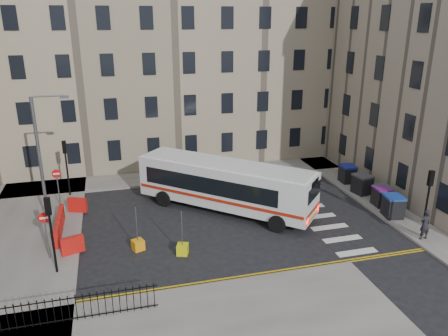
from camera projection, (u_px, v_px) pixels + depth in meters
name	position (u px, v px, depth m)	size (l,w,h in m)	color
ground	(255.00, 216.00, 28.91)	(120.00, 120.00, 0.00)	black
pavement_north	(150.00, 179.00, 35.27)	(36.00, 3.20, 0.15)	slate
pavement_east	(345.00, 181.00, 34.73)	(2.40, 26.00, 0.15)	slate
pavement_west	(30.00, 233.00, 26.38)	(6.00, 22.00, 0.15)	slate
pavement_sw	(172.00, 333.00, 18.05)	(20.00, 6.00, 0.15)	slate
terrace_north	(125.00, 63.00, 38.53)	(38.30, 10.80, 17.20)	gray
traffic_light_east	(428.00, 193.00, 25.05)	(0.28, 0.22, 4.10)	black
traffic_light_nw	(66.00, 160.00, 30.98)	(0.28, 0.22, 4.10)	black
traffic_light_sw	(50.00, 224.00, 21.39)	(0.28, 0.22, 4.10)	black
streetlamp	(40.00, 160.00, 26.14)	(0.50, 0.22, 8.14)	#595B5E
no_entry_north	(57.00, 180.00, 29.29)	(0.60, 0.08, 3.00)	#595B5E
no_entry_south	(45.00, 226.00, 22.90)	(0.60, 0.08, 3.00)	#595B5E
roadworks_barriers	(66.00, 224.00, 26.27)	(1.66, 6.26, 1.00)	red
iron_railings	(65.00, 310.00, 18.44)	(7.80, 0.04, 1.20)	black
bus	(225.00, 184.00, 29.13)	(10.78, 10.25, 3.31)	silver
wheelie_bin_a	(393.00, 206.00, 28.24)	(1.35, 1.49, 1.44)	black
wheelie_bin_b	(381.00, 196.00, 29.94)	(1.11, 1.26, 1.31)	black
wheelie_bin_c	(382.00, 194.00, 30.40)	(1.25, 1.34, 1.22)	black
wheelie_bin_d	(362.00, 184.00, 31.99)	(1.32, 1.46, 1.42)	black
wheelie_bin_e	(347.00, 174.00, 34.19)	(1.13, 1.29, 1.36)	black
pedestrian	(425.00, 224.00, 25.29)	(0.68, 0.44, 1.86)	black
bollard_yellow	(183.00, 249.00, 24.13)	(0.60, 0.60, 0.60)	#C9CA0B
bollard_chevron	(138.00, 245.00, 24.59)	(0.60, 0.60, 0.60)	orange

